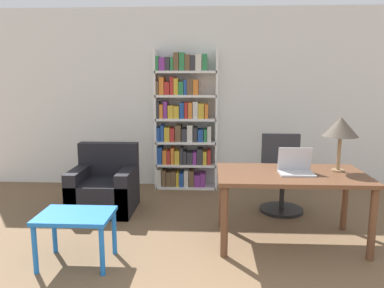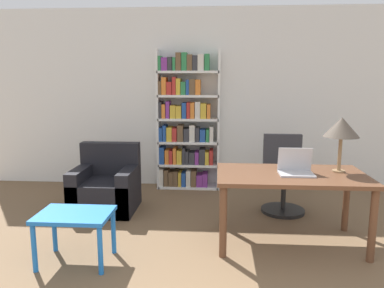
{
  "view_description": "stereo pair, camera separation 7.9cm",
  "coord_description": "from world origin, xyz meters",
  "px_view_note": "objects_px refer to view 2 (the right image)",
  "views": [
    {
      "loc": [
        -0.34,
        -1.22,
        1.66
      ],
      "look_at": [
        -0.54,
        2.65,
        0.98
      ],
      "focal_mm": 35.0,
      "sensor_mm": 36.0,
      "label": 1
    },
    {
      "loc": [
        -0.26,
        -1.22,
        1.66
      ],
      "look_at": [
        -0.54,
        2.65,
        0.98
      ],
      "focal_mm": 35.0,
      "sensor_mm": 36.0,
      "label": 2
    }
  ],
  "objects_px": {
    "desk": "(291,183)",
    "office_chair": "(283,177)",
    "laptop": "(296,168)",
    "table_lamp": "(342,128)",
    "armchair": "(106,188)",
    "bookshelf": "(186,124)",
    "side_table_blue": "(75,221)"
  },
  "relations": [
    {
      "from": "desk",
      "to": "office_chair",
      "type": "xyz_separation_m",
      "value": [
        0.09,
        0.97,
        -0.2
      ]
    },
    {
      "from": "laptop",
      "to": "table_lamp",
      "type": "height_order",
      "value": "table_lamp"
    },
    {
      "from": "armchair",
      "to": "bookshelf",
      "type": "relative_size",
      "value": 0.4
    },
    {
      "from": "office_chair",
      "to": "side_table_blue",
      "type": "distance_m",
      "value": 2.6
    },
    {
      "from": "laptop",
      "to": "bookshelf",
      "type": "bearing_deg",
      "value": 123.58
    },
    {
      "from": "office_chair",
      "to": "armchair",
      "type": "xyz_separation_m",
      "value": [
        -2.25,
        -0.13,
        -0.16
      ]
    },
    {
      "from": "desk",
      "to": "laptop",
      "type": "distance_m",
      "value": 0.16
    },
    {
      "from": "desk",
      "to": "side_table_blue",
      "type": "distance_m",
      "value": 2.1
    },
    {
      "from": "side_table_blue",
      "to": "armchair",
      "type": "distance_m",
      "value": 1.41
    },
    {
      "from": "laptop",
      "to": "side_table_blue",
      "type": "xyz_separation_m",
      "value": [
        -2.05,
        -0.55,
        -0.39
      ]
    },
    {
      "from": "desk",
      "to": "table_lamp",
      "type": "distance_m",
      "value": 0.74
    },
    {
      "from": "side_table_blue",
      "to": "desk",
      "type": "bearing_deg",
      "value": 15.45
    },
    {
      "from": "table_lamp",
      "to": "bookshelf",
      "type": "distance_m",
      "value": 2.48
    },
    {
      "from": "desk",
      "to": "armchair",
      "type": "height_order",
      "value": "armchair"
    },
    {
      "from": "side_table_blue",
      "to": "armchair",
      "type": "height_order",
      "value": "armchair"
    },
    {
      "from": "table_lamp",
      "to": "bookshelf",
      "type": "xyz_separation_m",
      "value": [
        -1.71,
        1.78,
        -0.19
      ]
    },
    {
      "from": "table_lamp",
      "to": "bookshelf",
      "type": "relative_size",
      "value": 0.27
    },
    {
      "from": "office_chair",
      "to": "bookshelf",
      "type": "distance_m",
      "value": 1.69
    },
    {
      "from": "desk",
      "to": "table_lamp",
      "type": "height_order",
      "value": "table_lamp"
    },
    {
      "from": "armchair",
      "to": "desk",
      "type": "bearing_deg",
      "value": -21.38
    },
    {
      "from": "side_table_blue",
      "to": "table_lamp",
      "type": "bearing_deg",
      "value": 14.87
    },
    {
      "from": "table_lamp",
      "to": "armchair",
      "type": "bearing_deg",
      "value": 164.48
    },
    {
      "from": "desk",
      "to": "armchair",
      "type": "distance_m",
      "value": 2.34
    },
    {
      "from": "laptop",
      "to": "table_lamp",
      "type": "distance_m",
      "value": 0.61
    },
    {
      "from": "desk",
      "to": "laptop",
      "type": "xyz_separation_m",
      "value": [
        0.04,
        -0.01,
        0.15
      ]
    },
    {
      "from": "laptop",
      "to": "side_table_blue",
      "type": "height_order",
      "value": "laptop"
    },
    {
      "from": "office_chair",
      "to": "bookshelf",
      "type": "relative_size",
      "value": 0.46
    },
    {
      "from": "table_lamp",
      "to": "office_chair",
      "type": "relative_size",
      "value": 0.58
    },
    {
      "from": "desk",
      "to": "bookshelf",
      "type": "bearing_deg",
      "value": 122.96
    },
    {
      "from": "armchair",
      "to": "table_lamp",
      "type": "bearing_deg",
      "value": -15.52
    },
    {
      "from": "table_lamp",
      "to": "armchair",
      "type": "distance_m",
      "value": 2.89
    },
    {
      "from": "desk",
      "to": "bookshelf",
      "type": "height_order",
      "value": "bookshelf"
    }
  ]
}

